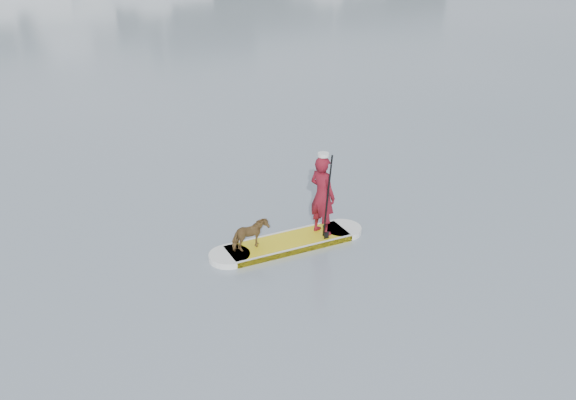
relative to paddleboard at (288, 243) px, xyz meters
name	(u,v)px	position (x,y,z in m)	size (l,w,h in m)	color
ground	(143,297)	(-3.06, -0.61, -0.06)	(140.00, 140.00, 0.00)	slate
paddleboard	(288,243)	(0.00, 0.00, 0.00)	(3.30, 0.87, 0.12)	yellow
paddler	(322,195)	(0.76, 0.02, 0.89)	(0.60, 0.40, 1.65)	maroon
white_cap	(323,155)	(0.76, 0.02, 1.75)	(0.22, 0.22, 0.07)	silver
dog	(250,235)	(-0.81, -0.02, 0.36)	(0.33, 0.72, 0.61)	brown
paddle	(327,208)	(0.73, -0.26, 0.74)	(0.10, 0.30, 2.00)	black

